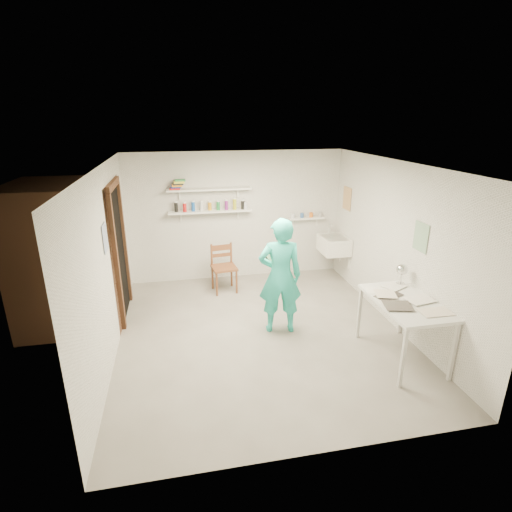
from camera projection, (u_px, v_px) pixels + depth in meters
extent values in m
cube|color=slate|center=(261.00, 334.00, 5.80)|extent=(4.00, 4.50, 0.02)
cube|color=silver|center=(262.00, 164.00, 5.00)|extent=(4.00, 4.50, 0.02)
cube|color=silver|center=(236.00, 216.00, 7.49)|extent=(4.00, 0.02, 2.40)
cube|color=silver|center=(319.00, 343.00, 3.31)|extent=(4.00, 0.02, 2.40)
cube|color=silver|center=(106.00, 266.00, 5.02)|extent=(0.02, 4.50, 2.40)
cube|color=silver|center=(397.00, 246.00, 5.77)|extent=(0.02, 4.50, 2.40)
cube|color=black|center=(119.00, 254.00, 6.07)|extent=(0.02, 0.90, 2.00)
cube|color=brown|center=(69.00, 254.00, 5.92)|extent=(1.40, 1.50, 2.10)
cube|color=brown|center=(113.00, 185.00, 5.72)|extent=(0.06, 1.05, 0.10)
cube|color=brown|center=(117.00, 265.00, 5.61)|extent=(0.06, 0.10, 2.00)
cube|color=brown|center=(124.00, 244.00, 6.53)|extent=(0.06, 0.10, 2.00)
cube|color=white|center=(210.00, 211.00, 7.23)|extent=(1.50, 0.22, 0.03)
cube|color=white|center=(209.00, 189.00, 7.09)|extent=(1.50, 0.22, 0.03)
cube|color=white|center=(306.00, 218.00, 7.68)|extent=(0.70, 0.14, 0.03)
cube|color=#334C7F|center=(105.00, 238.00, 4.96)|extent=(0.01, 0.28, 0.36)
cube|color=#995933|center=(347.00, 198.00, 7.32)|extent=(0.01, 0.34, 0.42)
cube|color=#3F724C|center=(421.00, 237.00, 5.16)|extent=(0.01, 0.30, 0.38)
cube|color=white|center=(334.00, 245.00, 7.46)|extent=(0.48, 0.60, 0.30)
imported|color=#26C2AF|center=(280.00, 276.00, 5.62)|extent=(0.66, 0.48, 1.69)
cylinder|color=beige|center=(275.00, 253.00, 5.72)|extent=(0.31, 0.07, 0.30)
cube|color=brown|center=(224.00, 268.00, 7.05)|extent=(0.46, 0.45, 0.90)
cube|color=silver|center=(402.00, 329.00, 5.10)|extent=(0.73, 1.21, 0.81)
sphere|color=silver|center=(402.00, 269.00, 5.38)|extent=(0.15, 0.15, 0.15)
cylinder|color=black|center=(175.00, 207.00, 7.08)|extent=(0.06, 0.06, 0.17)
cylinder|color=red|center=(184.00, 207.00, 7.11)|extent=(0.06, 0.06, 0.17)
cylinder|color=blue|center=(193.00, 207.00, 7.13)|extent=(0.06, 0.06, 0.17)
cylinder|color=white|center=(201.00, 206.00, 7.16)|extent=(0.06, 0.06, 0.17)
cylinder|color=orange|center=(210.00, 206.00, 7.19)|extent=(0.06, 0.06, 0.17)
cylinder|color=#268C3F|center=(219.00, 205.00, 7.22)|extent=(0.06, 0.06, 0.17)
cylinder|color=#8C268C|center=(227.00, 205.00, 7.25)|extent=(0.06, 0.06, 0.17)
cylinder|color=gold|center=(236.00, 205.00, 7.28)|extent=(0.06, 0.06, 0.17)
cylinder|color=black|center=(244.00, 204.00, 7.31)|extent=(0.06, 0.06, 0.17)
cube|color=red|center=(175.00, 189.00, 6.97)|extent=(0.18, 0.14, 0.03)
cube|color=#1933A5|center=(176.00, 187.00, 6.97)|extent=(0.18, 0.14, 0.03)
cube|color=orange|center=(177.00, 185.00, 6.96)|extent=(0.18, 0.14, 0.03)
cube|color=black|center=(178.00, 184.00, 6.95)|extent=(0.18, 0.14, 0.03)
cube|color=yellow|center=(179.00, 182.00, 6.95)|extent=(0.18, 0.14, 0.03)
cube|color=#338C4C|center=(180.00, 180.00, 6.94)|extent=(0.18, 0.14, 0.03)
cylinder|color=silver|center=(296.00, 216.00, 7.63)|extent=(0.07, 0.07, 0.09)
cylinder|color=#335999|center=(303.00, 215.00, 7.65)|extent=(0.07, 0.07, 0.09)
cylinder|color=orange|center=(310.00, 215.00, 7.68)|extent=(0.07, 0.07, 0.09)
cylinder|color=#999999|center=(317.00, 215.00, 7.70)|extent=(0.07, 0.07, 0.09)
cube|color=silver|center=(406.00, 301.00, 4.96)|extent=(0.30, 0.22, 0.00)
cube|color=#4C4742|center=(406.00, 300.00, 4.96)|extent=(0.30, 0.22, 0.00)
cube|color=beige|center=(406.00, 300.00, 4.96)|extent=(0.30, 0.22, 0.00)
cube|color=#383330|center=(406.00, 300.00, 4.96)|extent=(0.30, 0.22, 0.00)
cube|color=silver|center=(406.00, 299.00, 4.96)|extent=(0.30, 0.22, 0.00)
cube|color=silver|center=(406.00, 299.00, 4.96)|extent=(0.30, 0.22, 0.00)
cube|color=#4C4742|center=(407.00, 299.00, 4.95)|extent=(0.30, 0.22, 0.00)
cube|color=beige|center=(407.00, 299.00, 4.95)|extent=(0.30, 0.22, 0.00)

